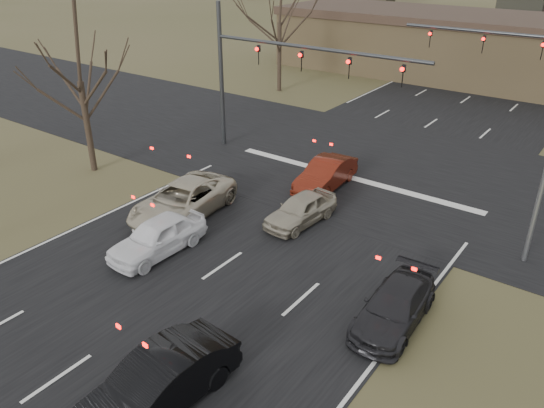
# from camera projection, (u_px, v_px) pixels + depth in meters

# --- Properties ---
(ground) EXTENTS (360.00, 360.00, 0.00)m
(ground) POSITION_uv_depth(u_px,v_px,m) (163.00, 306.00, 17.59)
(ground) COLOR #464525
(ground) RESTS_ON ground
(road_cross) EXTENTS (200.00, 14.00, 0.02)m
(road_cross) POSITION_uv_depth(u_px,v_px,m) (369.00, 166.00, 28.42)
(road_cross) COLOR black
(road_cross) RESTS_ON ground
(building) EXTENTS (42.40, 10.40, 5.30)m
(building) POSITION_uv_depth(u_px,v_px,m) (523.00, 53.00, 42.80)
(building) COLOR #90764D
(building) RESTS_ON ground
(mast_arm_near) EXTENTS (12.12, 0.24, 8.00)m
(mast_arm_near) POSITION_uv_depth(u_px,v_px,m) (268.00, 65.00, 27.45)
(mast_arm_near) COLOR #383A3D
(mast_arm_near) RESTS_ON ground
(tree_left_near) EXTENTS (5.10, 5.10, 8.50)m
(tree_left_near) POSITION_uv_depth(u_px,v_px,m) (74.00, 42.00, 25.01)
(tree_left_near) COLOR black
(tree_left_near) RESTS_ON ground
(car_silver_suv) EXTENTS (3.13, 5.71, 1.52)m
(car_silver_suv) POSITION_uv_depth(u_px,v_px,m) (183.00, 200.00, 22.99)
(car_silver_suv) COLOR beige
(car_silver_suv) RESTS_ON ground
(car_white_sedan) EXTENTS (1.80, 4.20, 1.41)m
(car_white_sedan) POSITION_uv_depth(u_px,v_px,m) (158.00, 236.00, 20.31)
(car_white_sedan) COLOR white
(car_white_sedan) RESTS_ON ground
(car_black_hatch) EXTENTS (1.93, 4.72, 1.52)m
(car_black_hatch) POSITION_uv_depth(u_px,v_px,m) (158.00, 383.00, 13.53)
(car_black_hatch) COLOR black
(car_black_hatch) RESTS_ON ground
(car_charcoal_sedan) EXTENTS (1.92, 4.27, 1.22)m
(car_charcoal_sedan) POSITION_uv_depth(u_px,v_px,m) (394.00, 307.00, 16.59)
(car_charcoal_sedan) COLOR black
(car_charcoal_sedan) RESTS_ON ground
(car_red_ahead) EXTENTS (1.72, 4.34, 1.41)m
(car_red_ahead) POSITION_uv_depth(u_px,v_px,m) (326.00, 174.00, 25.67)
(car_red_ahead) COLOR #5A180C
(car_red_ahead) RESTS_ON ground
(car_silver_ahead) EXTENTS (1.84, 3.86, 1.27)m
(car_silver_ahead) POSITION_uv_depth(u_px,v_px,m) (301.00, 209.00, 22.48)
(car_silver_ahead) COLOR #B0A78F
(car_silver_ahead) RESTS_ON ground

